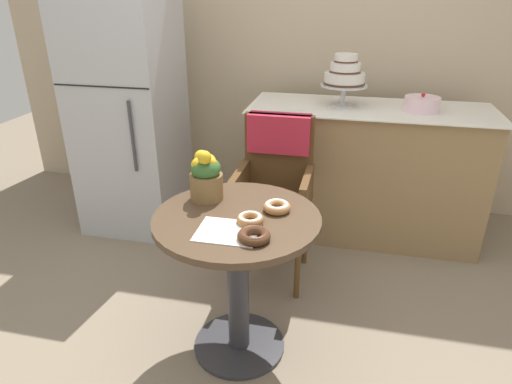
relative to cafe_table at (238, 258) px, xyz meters
The scene contains 13 objects.
ground_plane 0.51m from the cafe_table, ahead, with size 8.00×8.00×0.00m, color gray.
back_wall 2.03m from the cafe_table, 90.00° to the left, with size 4.80×0.10×2.70m, color #C1AD8E.
cafe_table is the anchor object (origin of this frame).
wicker_chair 0.73m from the cafe_table, 86.88° to the left, with size 0.42×0.45×0.95m.
paper_napkin 0.25m from the cafe_table, 91.62° to the right, with size 0.25×0.20×0.00m, color white.
donut_front 0.25m from the cafe_table, 34.65° to the right, with size 0.11×0.11×0.04m.
donut_mid 0.31m from the cafe_table, 56.84° to the right, with size 0.13×0.13×0.04m.
donut_side 0.29m from the cafe_table, 27.87° to the left, with size 0.12×0.12×0.04m.
flower_vase 0.40m from the cafe_table, 142.53° to the left, with size 0.15×0.15×0.25m.
display_counter 1.41m from the cafe_table, 67.07° to the left, with size 1.56×0.62×0.90m.
tiered_cake_stand 1.47m from the cafe_table, 74.31° to the left, with size 0.30×0.30×0.33m.
round_layer_cake 1.59m from the cafe_table, 56.35° to the left, with size 0.22×0.22×0.11m.
refrigerator 1.56m from the cafe_table, 133.67° to the left, with size 0.64×0.63×1.70m.
Camera 1 is at (0.45, -1.62, 1.60)m, focal length 31.29 mm.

